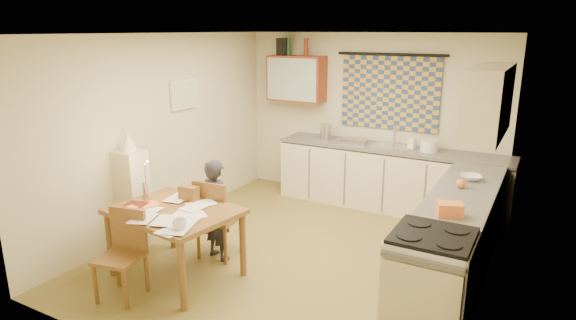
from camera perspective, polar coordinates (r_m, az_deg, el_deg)
The scene contains 44 objects.
floor at distance 5.77m, azimuth 1.32°, elevation -11.05°, with size 4.00×4.50×0.02m, color brown.
ceiling at distance 5.17m, azimuth 1.49°, elevation 14.85°, with size 4.00×4.50×0.02m, color white.
wall_back at distance 7.36m, azimuth 9.62°, elevation 4.92°, with size 4.00×0.02×2.50m, color beige.
wall_front at distance 3.58m, azimuth -15.77°, elevation -6.62°, with size 4.00×0.02×2.50m, color beige.
wall_left at distance 6.49m, azimuth -14.56°, elevation 3.25°, with size 0.02×4.50×2.50m, color beige.
wall_right at distance 4.78m, azimuth 23.28°, elevation -1.77°, with size 0.02×4.50×2.50m, color beige.
window_blind at distance 7.17m, azimuth 11.93°, elevation 7.77°, with size 1.45×0.03×1.05m, color navy.
curtain_rod at distance 7.11m, azimuth 12.13°, elevation 12.15°, with size 0.04×0.04×1.60m, color black.
wall_cabinet at distance 7.58m, azimuth 1.02°, elevation 9.63°, with size 0.90×0.34×0.70m, color maroon.
wall_cabinet_glass at distance 7.43m, azimuth 0.40°, elevation 9.51°, with size 0.84×0.02×0.64m, color #99B2A5.
upper_cabinet_right at distance 5.21m, azimuth 22.69°, elevation 6.40°, with size 0.34×1.30×0.70m, color beige.
framed_print at distance 6.68m, azimuth -12.20°, elevation 7.65°, with size 0.04×0.50×0.40m, color beige.
print_canvas at distance 6.66m, azimuth -12.04°, elevation 7.64°, with size 0.01×0.42×0.32m, color white.
counter_back at distance 7.13m, azimuth 11.96°, elevation -2.16°, with size 3.30×0.62×0.92m.
counter_right at distance 5.22m, azimuth 19.14°, elevation -9.29°, with size 0.62×2.95×0.92m.
stove at distance 4.21m, azimuth 16.31°, elevation -14.59°, with size 0.64×0.64×0.99m.
sink at distance 7.02m, azimuth 12.06°, elevation 1.19°, with size 0.55×0.45×0.10m, color silver.
tap at distance 7.15m, azimuth 12.49°, elevation 2.91°, with size 0.03×0.03×0.28m, color silver.
dish_rack at distance 7.17m, azimuth 7.88°, elevation 2.27°, with size 0.35×0.30×0.06m, color silver.
kettle at distance 7.33m, azimuth 4.54°, elevation 3.37°, with size 0.18×0.18×0.24m, color silver.
mixing_bowl at distance 6.86m, azimuth 16.40°, elevation 1.61°, with size 0.24×0.24×0.16m, color white.
soap_bottle at distance 6.96m, azimuth 14.52°, elevation 2.13°, with size 0.11×0.12×0.21m, color white.
bowl at distance 5.74m, azimuth 20.90°, elevation -1.95°, with size 0.30×0.30×0.05m, color white.
orange_bag at distance 4.59m, azimuth 18.62°, elevation -5.55°, with size 0.22×0.16×0.12m, color orange.
fruit_orange at distance 5.40m, azimuth 19.83°, elevation -2.64°, with size 0.10×0.10×0.10m, color orange.
speaker at distance 7.67m, azimuth -0.60°, elevation 13.29°, with size 0.16×0.20×0.26m, color black.
bottle_green at distance 7.62m, azimuth 0.03°, elevation 13.28°, with size 0.07×0.07×0.26m, color #195926.
bottle_brown at distance 7.48m, azimuth 2.15°, elevation 13.23°, with size 0.07×0.07×0.26m, color maroon.
dining_table at distance 5.27m, azimuth -13.11°, elevation -9.46°, with size 1.37×1.11×0.75m.
chair_far at distance 5.65m, azimuth -8.14°, elevation -8.46°, with size 0.45×0.45×0.94m.
chair_near at distance 5.06m, azimuth -19.08°, elevation -12.39°, with size 0.47×0.47×0.87m.
person at distance 5.49m, azimuth -8.45°, elevation -5.84°, with size 0.49×0.38×1.17m, color black.
shelf_stand at distance 6.03m, azimuth -17.89°, elevation -4.41°, with size 0.32×0.30×1.18m, color beige.
lampshade at distance 5.84m, azimuth -18.45°, elevation 2.10°, with size 0.20×0.20×0.22m, color beige.
letter_rack at distance 5.32m, azimuth -11.67°, elevation -3.89°, with size 0.22×0.10×0.16m, color brown.
mug at distance 4.59m, azimuth -12.72°, elevation -7.49°, with size 0.14×0.14×0.10m, color white.
magazine at distance 5.32m, azimuth -18.95°, elevation -5.18°, with size 0.29×0.35×0.03m, color maroon.
book at distance 5.36m, azimuth -16.83°, elevation -4.88°, with size 0.29×0.32×0.02m, color orange.
orange_box at distance 5.20m, azimuth -18.02°, elevation -5.50°, with size 0.12×0.08×0.04m, color orange.
eyeglasses at distance 4.83m, azimuth -14.79°, elevation -6.99°, with size 0.13×0.04×0.02m, color black.
candle_holder at distance 5.52m, azimuth -16.57°, elevation -3.41°, with size 0.06×0.06×0.18m, color silver.
candle at distance 5.40m, azimuth -16.53°, elevation -1.58°, with size 0.02×0.02×0.22m, color white.
candle_flame at distance 5.41m, azimuth -16.32°, elevation -0.20°, with size 0.02×0.02×0.02m, color #FFCC66.
papers at distance 4.93m, azimuth -12.99°, elevation -6.41°, with size 0.86×1.00×0.02m.
Camera 1 is at (2.39, -4.58, 2.55)m, focal length 30.00 mm.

